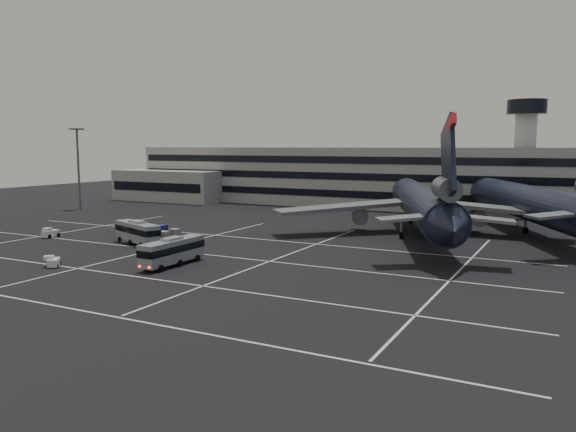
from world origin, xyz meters
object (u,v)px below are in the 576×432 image
object	(u,v)px
bus_near	(172,250)
tug_a	(50,233)
uld_cluster	(153,235)
trijet_main	(422,204)
bus_far	(137,231)

from	to	relation	value
bus_near	tug_a	distance (m)	31.62
tug_a	uld_cluster	distance (m)	17.03
trijet_main	bus_near	bearing A→B (deg)	-142.41
tug_a	bus_near	bearing A→B (deg)	-17.90
bus_far	tug_a	xyz separation A→B (m)	(-16.67, -1.45, -1.23)
tug_a	uld_cluster	bearing A→B (deg)	15.39
bus_near	bus_far	size ratio (longest dim) A/B	0.97
tug_a	trijet_main	bearing A→B (deg)	23.96
uld_cluster	trijet_main	bearing A→B (deg)	31.08
bus_near	bus_far	xyz separation A→B (m)	(-13.96, 9.24, 0.04)
bus_near	bus_far	world-z (taller)	bus_far
uld_cluster	tug_a	bearing A→B (deg)	-160.99
trijet_main	bus_far	bearing A→B (deg)	-165.07
trijet_main	bus_near	xyz separation A→B (m)	(-21.14, -34.83, -3.36)
bus_near	uld_cluster	size ratio (longest dim) A/B	0.98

